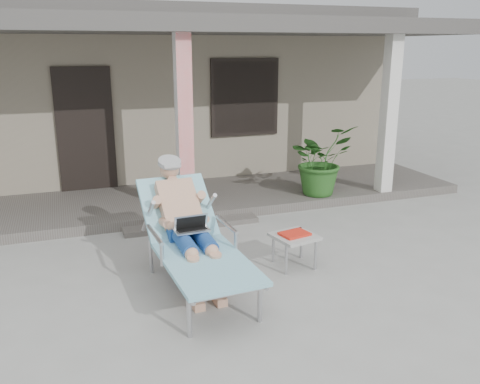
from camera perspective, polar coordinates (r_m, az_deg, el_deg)
name	(u,v)px	position (r m, az deg, el deg)	size (l,w,h in m)	color
ground	(232,279)	(5.90, -0.90, -9.77)	(60.00, 60.00, 0.00)	#9E9E99
house	(138,89)	(11.69, -11.38, 11.31)	(10.40, 5.40, 3.30)	gray
porch_deck	(175,201)	(8.58, -7.32, -0.98)	(10.00, 2.00, 0.15)	#605B56
porch_overhang	(169,31)	(8.16, -7.94, 17.43)	(10.00, 2.30, 2.85)	silver
porch_step	(192,225)	(7.53, -5.42, -3.68)	(2.00, 0.30, 0.07)	#605B56
lounger	(189,209)	(5.54, -5.71, -1.97)	(0.93, 2.20, 1.41)	#B7B7BC
side_table	(294,238)	(6.14, 6.12, -5.15)	(0.56, 0.56, 0.43)	#A8A9A4
potted_palm	(320,160)	(8.63, 9.01, 3.59)	(1.06, 0.92, 1.18)	#26591E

